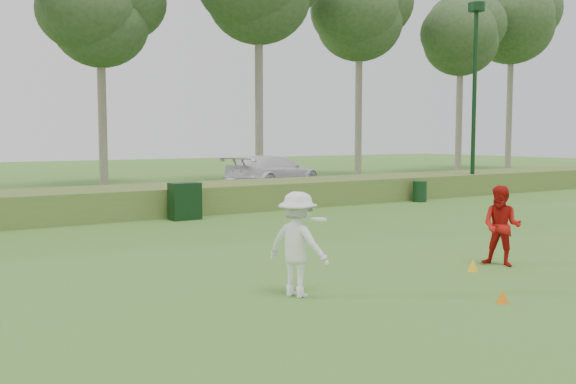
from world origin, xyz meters
TOP-DOWN VIEW (x-y plane):
  - ground at (0.00, 0.00)m, footprint 120.00×120.00m
  - reed_strip at (0.00, 12.00)m, footprint 80.00×3.00m
  - park_road at (0.00, 17.00)m, footprint 80.00×6.00m
  - lamp_post at (14.00, 11.00)m, footprint 0.70×0.70m
  - tree_4 at (2.00, 24.50)m, footprint 6.24×6.24m
  - tree_6 at (18.00, 23.80)m, footprint 7.02×7.02m
  - tree_7 at (26.00, 22.80)m, footprint 6.50×6.50m
  - tree_8 at (33.00, 24.20)m, footprint 8.06×8.06m
  - player_white at (-2.15, 0.36)m, footprint 1.04×1.24m
  - player_red at (2.54, 0.20)m, footprint 0.86×0.95m
  - cone_orange at (0.24, -1.70)m, footprint 0.19×0.19m
  - cone_yellow at (1.68, 0.14)m, footprint 0.22×0.22m
  - utility_cabinet at (0.14, 10.06)m, footprint 0.91×0.57m
  - trash_bin at (9.99, 10.08)m, footprint 0.69×0.69m
  - car_right at (8.15, 17.99)m, footprint 5.89×3.95m

SIDE VIEW (x-z plane):
  - ground at x=0.00m, z-range 0.00..0.00m
  - park_road at x=0.00m, z-range 0.00..0.06m
  - cone_orange at x=0.24m, z-range 0.00..0.21m
  - cone_yellow at x=1.68m, z-range 0.00..0.24m
  - trash_bin at x=9.99m, z-range 0.00..0.81m
  - reed_strip at x=0.00m, z-range 0.00..0.90m
  - utility_cabinet at x=0.14m, z-range 0.00..1.13m
  - player_red at x=2.54m, z-range 0.00..1.58m
  - player_white at x=-2.15m, z-range 0.00..1.67m
  - car_right at x=8.15m, z-range 0.06..1.64m
  - lamp_post at x=14.00m, z-range 1.51..9.68m
  - tree_4 at x=2.00m, z-range 2.84..14.34m
  - tree_7 at x=26.00m, z-range 3.09..15.59m
  - tree_6 at x=18.00m, z-range 3.35..16.85m
  - tree_8 at x=33.00m, z-range 3.73..18.73m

